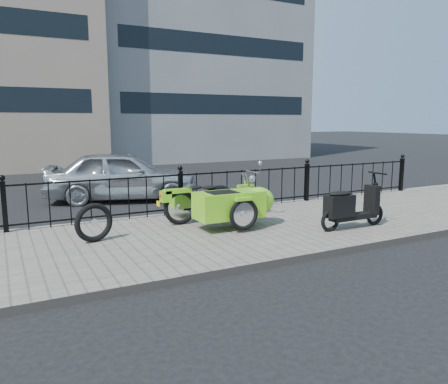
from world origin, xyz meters
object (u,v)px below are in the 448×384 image
scooter (349,208)px  spare_tire (94,223)px  motorcycle_sidecar (234,202)px  sedan_car (123,175)px

scooter → spare_tire: bearing=163.8°
motorcycle_sidecar → sedan_car: 4.56m
sedan_car → motorcycle_sidecar: bearing=-149.2°
scooter → motorcycle_sidecar: bearing=147.0°
motorcycle_sidecar → spare_tire: bearing=177.7°
motorcycle_sidecar → spare_tire: (-2.66, 0.11, -0.13)m
scooter → spare_tire: scooter is taller
motorcycle_sidecar → scooter: (1.86, -1.21, -0.06)m
motorcycle_sidecar → sedan_car: sedan_car is taller
spare_tire → sedan_car: size_ratio=0.17×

